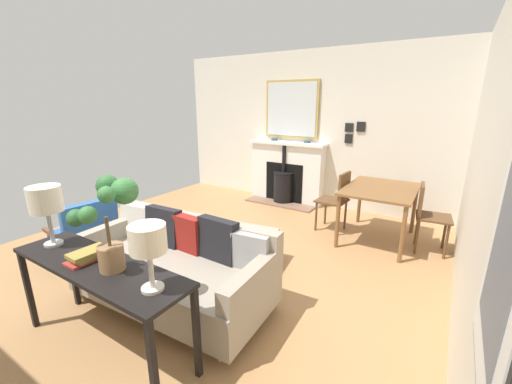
{
  "coord_description": "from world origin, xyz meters",
  "views": [
    {
      "loc": [
        2.48,
        2.35,
        1.85
      ],
      "look_at": [
        -0.72,
        0.34,
        0.76
      ],
      "focal_mm": 22.14,
      "sensor_mm": 36.0,
      "label": 1
    }
  ],
  "objects_px": {
    "fireplace": "(286,175)",
    "dining_table": "(380,194)",
    "armchair_accent": "(86,229)",
    "table_lamp_far_end": "(148,242)",
    "table_lamp_near_end": "(46,201)",
    "sofa": "(176,267)",
    "mantel_bowl_far": "(307,142)",
    "console_table": "(98,274)",
    "book_stack": "(87,255)",
    "potted_plant": "(110,213)",
    "dining_chair_by_back_wall": "(427,212)",
    "mantel_bowl_near": "(274,139)",
    "ottoman": "(242,246)",
    "dining_chair_near_fireplace": "(338,197)"
  },
  "relations": [
    {
      "from": "book_stack",
      "to": "dining_table",
      "type": "height_order",
      "value": "book_stack"
    },
    {
      "from": "mantel_bowl_near",
      "to": "console_table",
      "type": "xyz_separation_m",
      "value": [
        4.16,
        0.86,
        -0.51
      ]
    },
    {
      "from": "fireplace",
      "to": "dining_table",
      "type": "xyz_separation_m",
      "value": [
        0.91,
        1.87,
        0.14
      ]
    },
    {
      "from": "fireplace",
      "to": "ottoman",
      "type": "bearing_deg",
      "value": 15.82
    },
    {
      "from": "ottoman",
      "to": "armchair_accent",
      "type": "bearing_deg",
      "value": -60.01
    },
    {
      "from": "ottoman",
      "to": "console_table",
      "type": "height_order",
      "value": "console_table"
    },
    {
      "from": "console_table",
      "to": "armchair_accent",
      "type": "bearing_deg",
      "value": -116.61
    },
    {
      "from": "book_stack",
      "to": "dining_table",
      "type": "xyz_separation_m",
      "value": [
        -3.2,
        1.41,
        -0.11
      ]
    },
    {
      "from": "armchair_accent",
      "to": "potted_plant",
      "type": "xyz_separation_m",
      "value": [
        0.66,
        1.59,
        0.71
      ]
    },
    {
      "from": "console_table",
      "to": "dining_table",
      "type": "xyz_separation_m",
      "value": [
        -3.2,
        1.3,
        0.01
      ]
    },
    {
      "from": "fireplace",
      "to": "console_table",
      "type": "relative_size",
      "value": 0.93
    },
    {
      "from": "table_lamp_near_end",
      "to": "sofa",
      "type": "bearing_deg",
      "value": 141.49
    },
    {
      "from": "mantel_bowl_far",
      "to": "armchair_accent",
      "type": "xyz_separation_m",
      "value": [
        3.44,
        -1.24,
        -0.73
      ]
    },
    {
      "from": "table_lamp_near_end",
      "to": "dining_chair_near_fireplace",
      "type": "xyz_separation_m",
      "value": [
        -3.19,
        1.32,
        -0.57
      ]
    },
    {
      "from": "armchair_accent",
      "to": "mantel_bowl_far",
      "type": "bearing_deg",
      "value": 160.14
    },
    {
      "from": "dining_table",
      "to": "armchair_accent",
      "type": "bearing_deg",
      "value": -47.82
    },
    {
      "from": "armchair_accent",
      "to": "table_lamp_far_end",
      "type": "bearing_deg",
      "value": 70.48
    },
    {
      "from": "potted_plant",
      "to": "dining_chair_by_back_wall",
      "type": "height_order",
      "value": "potted_plant"
    },
    {
      "from": "ottoman",
      "to": "dining_table",
      "type": "distance_m",
      "value": 2.0
    },
    {
      "from": "table_lamp_near_end",
      "to": "dining_table",
      "type": "relative_size",
      "value": 0.42
    },
    {
      "from": "mantel_bowl_near",
      "to": "ottoman",
      "type": "distance_m",
      "value": 2.87
    },
    {
      "from": "table_lamp_far_end",
      "to": "dining_table",
      "type": "xyz_separation_m",
      "value": [
        -3.2,
        0.7,
        -0.4
      ]
    },
    {
      "from": "table_lamp_far_end",
      "to": "dining_chair_by_back_wall",
      "type": "bearing_deg",
      "value": 158.13
    },
    {
      "from": "fireplace",
      "to": "dining_chair_near_fireplace",
      "type": "bearing_deg",
      "value": 54.58
    },
    {
      "from": "table_lamp_far_end",
      "to": "armchair_accent",
      "type": "bearing_deg",
      "value": -109.52
    },
    {
      "from": "potted_plant",
      "to": "dining_table",
      "type": "relative_size",
      "value": 0.55
    },
    {
      "from": "dining_chair_near_fireplace",
      "to": "dining_chair_by_back_wall",
      "type": "bearing_deg",
      "value": 89.92
    },
    {
      "from": "armchair_accent",
      "to": "book_stack",
      "type": "relative_size",
      "value": 2.74
    },
    {
      "from": "sofa",
      "to": "armchair_accent",
      "type": "relative_size",
      "value": 2.42
    },
    {
      "from": "dining_chair_by_back_wall",
      "to": "ottoman",
      "type": "bearing_deg",
      "value": -48.07
    },
    {
      "from": "armchair_accent",
      "to": "fireplace",
      "type": "bearing_deg",
      "value": 165.63
    },
    {
      "from": "table_lamp_far_end",
      "to": "potted_plant",
      "type": "relative_size",
      "value": 0.67
    },
    {
      "from": "ottoman",
      "to": "dining_table",
      "type": "relative_size",
      "value": 0.68
    },
    {
      "from": "sofa",
      "to": "dining_chair_by_back_wall",
      "type": "height_order",
      "value": "dining_chair_by_back_wall"
    },
    {
      "from": "armchair_accent",
      "to": "potted_plant",
      "type": "distance_m",
      "value": 1.86
    },
    {
      "from": "ottoman",
      "to": "dining_chair_by_back_wall",
      "type": "distance_m",
      "value": 2.35
    },
    {
      "from": "dining_chair_by_back_wall",
      "to": "console_table",
      "type": "bearing_deg",
      "value": -30.44
    },
    {
      "from": "table_lamp_near_end",
      "to": "dining_table",
      "type": "xyz_separation_m",
      "value": [
        -3.2,
        1.89,
        -0.44
      ]
    },
    {
      "from": "mantel_bowl_near",
      "to": "dining_chair_by_back_wall",
      "type": "relative_size",
      "value": 0.14
    },
    {
      "from": "dining_table",
      "to": "potted_plant",
      "type": "bearing_deg",
      "value": -20.01
    },
    {
      "from": "fireplace",
      "to": "dining_chair_near_fireplace",
      "type": "xyz_separation_m",
      "value": [
        0.92,
        1.29,
        0.01
      ]
    },
    {
      "from": "sofa",
      "to": "potted_plant",
      "type": "height_order",
      "value": "potted_plant"
    },
    {
      "from": "console_table",
      "to": "dining_chair_by_back_wall",
      "type": "relative_size",
      "value": 1.83
    },
    {
      "from": "table_lamp_near_end",
      "to": "book_stack",
      "type": "bearing_deg",
      "value": 90.1
    },
    {
      "from": "mantel_bowl_near",
      "to": "console_table",
      "type": "relative_size",
      "value": 0.08
    },
    {
      "from": "fireplace",
      "to": "armchair_accent",
      "type": "height_order",
      "value": "fireplace"
    },
    {
      "from": "fireplace",
      "to": "mantel_bowl_near",
      "type": "relative_size",
      "value": 11.83
    },
    {
      "from": "fireplace",
      "to": "console_table",
      "type": "height_order",
      "value": "fireplace"
    },
    {
      "from": "table_lamp_far_end",
      "to": "ottoman",
      "type": "bearing_deg",
      "value": -164.27
    },
    {
      "from": "sofa",
      "to": "armchair_accent",
      "type": "distance_m",
      "value": 1.43
    }
  ]
}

